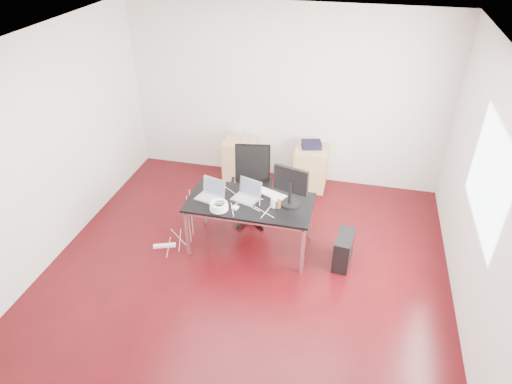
% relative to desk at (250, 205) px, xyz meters
% --- Properties ---
extents(room_shell, '(5.00, 5.00, 5.00)m').
position_rel_desk_xyz_m(room_shell, '(0.10, -0.49, 0.73)').
color(room_shell, '#360609').
rests_on(room_shell, ground).
extents(desk, '(1.60, 0.80, 0.73)m').
position_rel_desk_xyz_m(desk, '(0.00, 0.00, 0.00)').
color(desk, black).
rests_on(desk, ground).
extents(office_chair, '(0.55, 0.57, 1.08)m').
position_rel_desk_xyz_m(office_chair, '(-0.15, 0.69, -0.07)').
color(office_chair, black).
rests_on(office_chair, ground).
extents(filing_cabinet_left, '(0.50, 0.50, 0.70)m').
position_rel_desk_xyz_m(filing_cabinet_left, '(-0.60, 1.74, -0.33)').
color(filing_cabinet_left, tan).
rests_on(filing_cabinet_left, ground).
extents(filing_cabinet_right, '(0.50, 0.50, 0.70)m').
position_rel_desk_xyz_m(filing_cabinet_right, '(0.57, 1.74, -0.33)').
color(filing_cabinet_right, tan).
rests_on(filing_cabinet_right, ground).
extents(pc_tower, '(0.25, 0.47, 0.44)m').
position_rel_desk_xyz_m(pc_tower, '(1.24, -0.06, -0.46)').
color(pc_tower, black).
rests_on(pc_tower, ground).
extents(wastebasket, '(0.30, 0.30, 0.28)m').
position_rel_desk_xyz_m(wastebasket, '(-0.25, 1.67, -0.54)').
color(wastebasket, black).
rests_on(wastebasket, ground).
extents(power_strip, '(0.30, 0.16, 0.04)m').
position_rel_desk_xyz_m(power_strip, '(-1.13, -0.28, -0.66)').
color(power_strip, white).
rests_on(power_strip, ground).
extents(laptop_left, '(0.39, 0.33, 0.23)m').
position_rel_desk_xyz_m(laptop_left, '(-0.51, -0.02, 0.11)').
color(laptop_left, silver).
rests_on(laptop_left, desk).
extents(laptop_right, '(0.39, 0.35, 0.23)m').
position_rel_desk_xyz_m(laptop_right, '(-0.05, 0.07, 0.11)').
color(laptop_right, silver).
rests_on(laptop_right, desk).
extents(monitor, '(0.45, 0.26, 0.51)m').
position_rel_desk_xyz_m(monitor, '(0.50, 0.08, 0.34)').
color(monitor, black).
rests_on(monitor, desk).
extents(keyboard, '(0.46, 0.29, 0.02)m').
position_rel_desk_xyz_m(keyboard, '(0.21, 0.23, 0.06)').
color(keyboard, white).
rests_on(keyboard, desk).
extents(cup_white, '(0.10, 0.10, 0.12)m').
position_rel_desk_xyz_m(cup_white, '(0.32, -0.04, 0.11)').
color(cup_white, white).
rests_on(cup_white, desk).
extents(cup_brown, '(0.08, 0.08, 0.10)m').
position_rel_desk_xyz_m(cup_brown, '(0.37, -0.04, 0.10)').
color(cup_brown, brown).
rests_on(cup_brown, desk).
extents(cable_coil, '(0.24, 0.24, 0.11)m').
position_rel_desk_xyz_m(cable_coil, '(-0.33, -0.27, 0.11)').
color(cable_coil, white).
rests_on(cable_coil, desk).
extents(power_adapter, '(0.09, 0.09, 0.03)m').
position_rel_desk_xyz_m(power_adapter, '(-0.14, -0.19, 0.07)').
color(power_adapter, white).
rests_on(power_adapter, desk).
extents(speaker, '(0.09, 0.08, 0.18)m').
position_rel_desk_xyz_m(speaker, '(-0.51, 1.72, 0.11)').
color(speaker, '#9E9E9E').
rests_on(speaker, filing_cabinet_left).
extents(navy_garment, '(0.35, 0.31, 0.09)m').
position_rel_desk_xyz_m(navy_garment, '(0.55, 1.76, 0.07)').
color(navy_garment, black).
rests_on(navy_garment, filing_cabinet_right).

